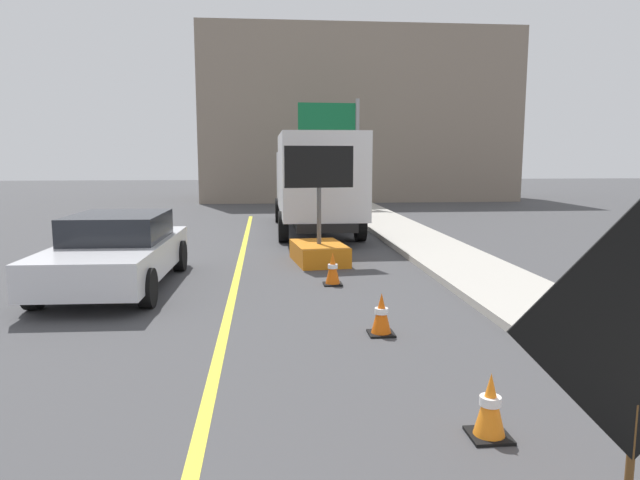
{
  "coord_description": "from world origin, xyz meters",
  "views": [
    {
      "loc": [
        0.61,
        0.24,
        2.48
      ],
      "look_at": [
        1.1,
        5.39,
        1.72
      ],
      "focal_mm": 32.39,
      "sensor_mm": 36.0,
      "label": 1
    }
  ],
  "objects": [
    {
      "name": "traffic_cone_near_sign",
      "position": [
        2.56,
        4.9,
        0.29
      ],
      "size": [
        0.36,
        0.36,
        0.6
      ],
      "color": "black",
      "rests_on": "ground"
    },
    {
      "name": "far_building_block",
      "position": [
        5.79,
        33.39,
        4.59
      ],
      "size": [
        17.15,
        6.28,
        9.18
      ],
      "primitive_type": "cube",
      "color": "gray",
      "rests_on": "ground"
    },
    {
      "name": "arrow_board_trailer",
      "position": [
        1.84,
        13.45,
        0.48
      ],
      "size": [
        1.6,
        1.92,
        2.7
      ],
      "color": "orange",
      "rests_on": "ground"
    },
    {
      "name": "traffic_cone_mid_lane",
      "position": [
        2.2,
        7.92,
        0.29
      ],
      "size": [
        0.36,
        0.36,
        0.6
      ],
      "color": "black",
      "rests_on": "ground"
    },
    {
      "name": "lane_center_stripe",
      "position": [
        0.0,
        6.0,
        0.0
      ],
      "size": [
        0.14,
        36.0,
        0.01
      ],
      "primitive_type": "cube",
      "color": "yellow",
      "rests_on": "ground"
    },
    {
      "name": "traffic_cone_far_lane",
      "position": [
        1.89,
        11.09,
        0.31
      ],
      "size": [
        0.36,
        0.36,
        0.64
      ],
      "color": "black",
      "rests_on": "ground"
    },
    {
      "name": "box_truck",
      "position": [
        2.23,
        18.92,
        1.73
      ],
      "size": [
        2.53,
        7.88,
        3.13
      ],
      "color": "black",
      "rests_on": "ground"
    },
    {
      "name": "pickup_car",
      "position": [
        -2.2,
        11.32,
        0.7
      ],
      "size": [
        2.14,
        4.69,
        1.38
      ],
      "color": "silver",
      "rests_on": "ground"
    },
    {
      "name": "highway_guide_sign",
      "position": [
        4.01,
        26.4,
        3.42
      ],
      "size": [
        2.79,
        0.28,
        5.0
      ],
      "color": "gray",
      "rests_on": "ground"
    }
  ]
}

